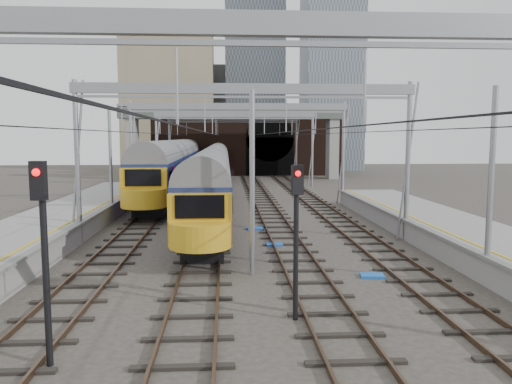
{
  "coord_description": "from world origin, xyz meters",
  "views": [
    {
      "loc": [
        -0.98,
        -16.7,
        5.24
      ],
      "look_at": [
        0.57,
        9.1,
        2.4
      ],
      "focal_mm": 35.0,
      "sensor_mm": 36.0,
      "label": 1
    }
  ],
  "objects": [
    {
      "name": "equip_cover_b",
      "position": [
        0.67,
        11.32,
        0.05
      ],
      "size": [
        0.93,
        0.68,
        0.11
      ],
      "primitive_type": "cube",
      "rotation": [
        0.0,
        0.0,
        0.05
      ],
      "color": "blue",
      "rests_on": "ground"
    },
    {
      "name": "train_main",
      "position": [
        -2.0,
        32.22,
        2.35
      ],
      "size": [
        2.58,
        59.71,
        4.51
      ],
      "color": "black",
      "rests_on": "ground"
    },
    {
      "name": "overhead_line",
      "position": [
        0.0,
        21.49,
        6.57
      ],
      "size": [
        16.8,
        80.0,
        8.0
      ],
      "color": "gray",
      "rests_on": "ground"
    },
    {
      "name": "retaining_wall",
      "position": [
        1.4,
        51.93,
        4.33
      ],
      "size": [
        28.0,
        2.75,
        9.0
      ],
      "color": "black",
      "rests_on": "ground"
    },
    {
      "name": "ground",
      "position": [
        0.0,
        0.0,
        0.0
      ],
      "size": [
        160.0,
        160.0,
        0.0
      ],
      "primitive_type": "plane",
      "color": "#38332D",
      "rests_on": "ground"
    },
    {
      "name": "tracks",
      "position": [
        0.0,
        15.0,
        0.02
      ],
      "size": [
        14.4,
        80.0,
        0.22
      ],
      "color": "#4C3828",
      "rests_on": "ground"
    },
    {
      "name": "signal_near_centre",
      "position": [
        0.99,
        -2.95,
        2.86
      ],
      "size": [
        0.35,
        0.45,
        4.48
      ],
      "rotation": [
        0.0,
        0.0,
        0.23
      ],
      "color": "black",
      "rests_on": "ground"
    },
    {
      "name": "train_second",
      "position": [
        -6.0,
        47.59,
        2.57
      ],
      "size": [
        2.93,
        67.7,
        5.0
      ],
      "color": "black",
      "rests_on": "ground"
    },
    {
      "name": "equip_cover_a",
      "position": [
        1.35,
        7.05,
        0.05
      ],
      "size": [
        0.78,
        0.55,
        0.09
      ],
      "primitive_type": "cube",
      "rotation": [
        0.0,
        0.0,
        0.0
      ],
      "color": "blue",
      "rests_on": "ground"
    },
    {
      "name": "overbridge",
      "position": [
        0.0,
        46.0,
        7.27
      ],
      "size": [
        28.0,
        3.0,
        9.25
      ],
      "color": "gray",
      "rests_on": "ground"
    },
    {
      "name": "equip_cover_c",
      "position": [
        4.49,
        1.33,
        0.05
      ],
      "size": [
        0.94,
        0.72,
        0.1
      ],
      "primitive_type": "cube",
      "rotation": [
        0.0,
        0.0,
        -0.13
      ],
      "color": "blue",
      "rests_on": "ground"
    },
    {
      "name": "city_skyline",
      "position": [
        2.73,
        70.48,
        17.09
      ],
      "size": [
        37.5,
        27.5,
        60.0
      ],
      "color": "tan",
      "rests_on": "ground"
    },
    {
      "name": "signal_near_left",
      "position": [
        -5.07,
        -5.5,
        3.0
      ],
      "size": [
        0.35,
        0.46,
        4.73
      ],
      "rotation": [
        0.0,
        0.0,
        -0.12
      ],
      "color": "black",
      "rests_on": "ground"
    }
  ]
}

